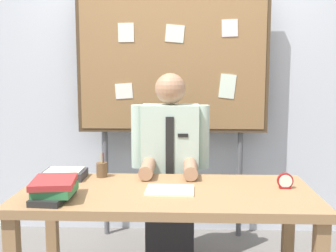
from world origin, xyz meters
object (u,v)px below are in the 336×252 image
(person, at_px, (170,177))
(paper_tray, at_px, (65,174))
(bulletin_board, at_px, (172,64))
(open_notebook, at_px, (170,190))
(desk, at_px, (167,205))
(desk_clock, at_px, (285,182))
(book_stack, at_px, (54,189))
(pen_holder, at_px, (102,169))

(person, bearing_deg, paper_tray, -153.27)
(bulletin_board, bearing_deg, open_notebook, -88.99)
(desk, xyz_separation_m, desk_clock, (0.69, 0.06, 0.13))
(desk, relative_size, book_stack, 5.37)
(bulletin_board, bearing_deg, paper_tray, -128.47)
(open_notebook, xyz_separation_m, pen_holder, (-0.45, 0.30, 0.04))
(book_stack, bearing_deg, desk, 18.45)
(open_notebook, bearing_deg, person, 91.86)
(bulletin_board, relative_size, book_stack, 6.57)
(desk, relative_size, bulletin_board, 0.82)
(desk, distance_m, paper_tray, 0.72)
(person, xyz_separation_m, paper_tray, (-0.66, -0.33, 0.10))
(paper_tray, bearing_deg, person, 26.73)
(book_stack, xyz_separation_m, desk_clock, (1.28, 0.26, -0.02))
(bulletin_board, distance_m, pen_holder, 1.14)
(desk_clock, bearing_deg, desk, -174.81)
(open_notebook, distance_m, pen_holder, 0.55)
(pen_holder, bearing_deg, bulletin_board, 61.30)
(pen_holder, bearing_deg, desk_clock, -11.21)
(desk_clock, height_order, paper_tray, desk_clock)
(desk_clock, xyz_separation_m, paper_tray, (-1.35, 0.18, -0.01))
(open_notebook, bearing_deg, desk_clock, 7.03)
(desk, bearing_deg, paper_tray, 160.16)
(desk, distance_m, person, 0.57)
(bulletin_board, height_order, paper_tray, bulletin_board)
(pen_holder, bearing_deg, open_notebook, -33.99)
(paper_tray, bearing_deg, desk_clock, -7.45)
(pen_holder, bearing_deg, desk, -33.35)
(bulletin_board, xyz_separation_m, book_stack, (-0.59, -1.27, -0.68))
(book_stack, relative_size, pen_holder, 1.96)
(person, xyz_separation_m, bulletin_board, (0.00, 0.50, 0.81))
(pen_holder, relative_size, paper_tray, 0.62)
(person, relative_size, book_stack, 4.42)
(person, bearing_deg, pen_holder, -146.25)
(desk_clock, relative_size, paper_tray, 0.35)
(paper_tray, bearing_deg, bulletin_board, 51.53)
(desk, relative_size, person, 1.22)
(open_notebook, bearing_deg, paper_tray, 159.20)
(desk, bearing_deg, pen_holder, 146.65)
(pen_holder, bearing_deg, person, 33.75)
(book_stack, xyz_separation_m, paper_tray, (-0.07, 0.44, -0.03))
(person, bearing_deg, bulletin_board, 89.99)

